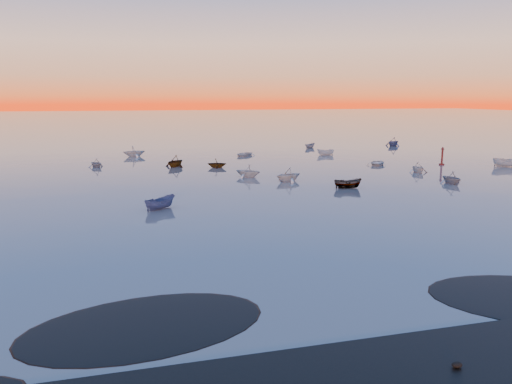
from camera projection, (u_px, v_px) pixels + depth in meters
name	position (u px, v px, depth m)	size (l,w,h in m)	color
ground	(185.00, 143.00, 122.27)	(600.00, 600.00, 0.00)	#6B5F59
mud_lobes	(424.00, 311.00, 26.52)	(140.00, 6.00, 0.07)	black
moored_fleet	(223.00, 170.00, 77.71)	(124.00, 58.00, 1.20)	beige
boat_near_center	(160.00, 209.00, 50.70)	(3.71, 1.57, 1.28)	#3C4A74
boat_near_right	(451.00, 183.00, 65.61)	(3.58, 1.61, 1.25)	slate
channel_marker	(442.00, 157.00, 83.20)	(0.89, 0.89, 3.18)	#4D1310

